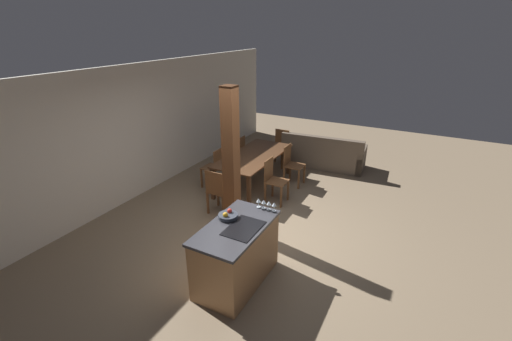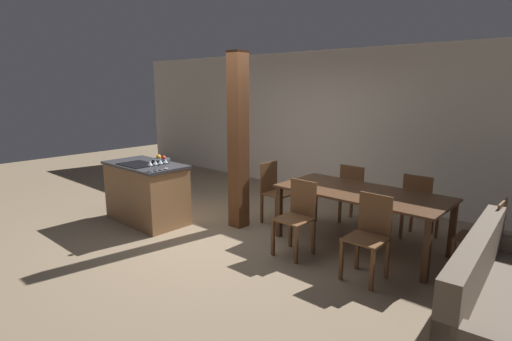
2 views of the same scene
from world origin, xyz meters
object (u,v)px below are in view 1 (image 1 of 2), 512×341
Objects in this scene: wine_glass_far at (264,202)px; timber_post at (231,162)px; wine_glass_end at (259,201)px; dining_chair_near_right at (292,164)px; fruit_bowl at (228,215)px; dining_chair_far_left at (215,167)px; kitchen_island at (236,254)px; wine_glass_middle at (269,203)px; wine_glass_near at (274,205)px; dining_chair_near_left at (274,180)px; dining_table at (254,158)px; couch at (323,155)px; dining_chair_far_right at (237,154)px; dining_chair_foot_end at (280,147)px; dining_chair_head_end at (218,191)px.

wine_glass_far is 1.13m from timber_post.
dining_chair_near_right is at bearing 12.31° from wine_glass_end.
fruit_bowl reaches higher than dining_chair_far_left.
kitchen_island is 9.46× the size of wine_glass_middle.
wine_glass_near is 0.15× the size of dining_chair_near_left.
wine_glass_middle is (0.00, 0.08, 0.00)m from wine_glass_near.
wine_glass_near is 1.27m from timber_post.
wine_glass_end is at bearing -125.73° from timber_post.
timber_post reaches higher than dining_chair_far_left.
dining_chair_near_left is (1.84, 0.61, -0.54)m from wine_glass_end.
kitchen_island is 0.63× the size of dining_table.
dining_chair_near_left is 0.95m from dining_chair_near_right.
kitchen_island is at bearing -146.21° from timber_post.
wine_glass_near is at bearing 93.38° from couch.
wine_glass_far is 3.56m from dining_chair_far_right.
wine_glass_near is at bearing 51.42° from dining_chair_far_left.
timber_post is at bearing 77.39° from couch.
dining_chair_near_right and dining_chair_far_left have the same top height.
timber_post is at bearing -81.06° from dining_chair_foot_end.
dining_chair_head_end is (-0.95, 0.72, 0.00)m from dining_chair_near_left.
dining_chair_far_left is (1.84, 2.14, -0.54)m from wine_glass_far.
dining_chair_foot_end is 0.44× the size of couch.
wine_glass_end is 4.01m from dining_chair_foot_end.
fruit_bowl is at bearing 29.14° from dining_chair_far_right.
fruit_bowl is at bearing -170.90° from dining_chair_near_left.
dining_chair_foot_end is 0.36× the size of timber_post.
dining_chair_near_right is at bearing 15.53° from wine_glass_middle.
dining_chair_near_left is at bearing 13.18° from kitchen_island.
wine_glass_end is (0.59, -0.04, 0.57)m from kitchen_island.
kitchen_island is at bearing 153.73° from wine_glass_near.
dining_chair_head_end is (0.88, 1.50, -0.54)m from wine_glass_middle.
fruit_bowl is 1.94× the size of wine_glass_near.
fruit_bowl is 0.11× the size of timber_post.
wine_glass_end is 2.01m from dining_chair_near_left.
fruit_bowl is 1.94× the size of wine_glass_far.
dining_chair_far_right is at bearing 90.00° from dining_chair_near_right.
dining_chair_near_right is (0.95, 0.00, 0.00)m from dining_chair_near_left.
couch is at bearing 143.36° from dining_chair_far_left.
dining_chair_head_end is at bearing 20.75° from dining_chair_far_right.
fruit_bowl is 0.13× the size of dining_table.
wine_glass_far is at bearing -123.20° from timber_post.
dining_table is (2.31, 1.33, -0.37)m from wine_glass_end.
wine_glass_middle is 2.93m from dining_chair_far_left.
dining_chair_head_end is at bearing 68.58° from couch.
wine_glass_middle is at bearing 50.39° from dining_chair_far_left.
fruit_bowl reaches higher than dining_chair_far_right.
wine_glass_far reaches higher than fruit_bowl.
dining_chair_foot_end reaches higher than couch.
fruit_bowl is 0.30× the size of dining_chair_near_right.
dining_chair_far_left is (1.84, 2.22, -0.54)m from wine_glass_middle.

